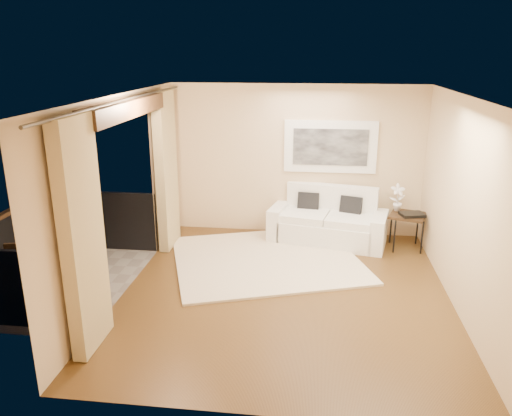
% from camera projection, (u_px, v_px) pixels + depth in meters
% --- Properties ---
extents(floor, '(5.00, 5.00, 0.00)m').
position_uv_depth(floor, '(285.00, 292.00, 7.00)').
color(floor, brown).
rests_on(floor, ground).
extents(room_shell, '(5.00, 6.40, 5.00)m').
position_uv_depth(room_shell, '(125.00, 109.00, 6.48)').
color(room_shell, white).
rests_on(room_shell, ground).
extents(balcony, '(1.81, 2.60, 1.17)m').
position_uv_depth(balcony, '(61.00, 269.00, 7.33)').
color(balcony, '#605B56').
rests_on(balcony, ground).
extents(curtains, '(0.16, 4.80, 2.64)m').
position_uv_depth(curtains, '(133.00, 196.00, 6.84)').
color(curtains, tan).
rests_on(curtains, ground).
extents(artwork, '(1.62, 0.07, 0.92)m').
position_uv_depth(artwork, '(330.00, 147.00, 8.77)').
color(artwork, white).
rests_on(artwork, room_shell).
extents(rug, '(3.54, 3.31, 0.04)m').
position_uv_depth(rug, '(267.00, 259.00, 8.06)').
color(rug, beige).
rests_on(rug, floor).
extents(sofa, '(2.13, 1.25, 0.96)m').
position_uv_depth(sofa, '(328.00, 222.00, 8.80)').
color(sofa, white).
rests_on(sofa, floor).
extents(side_table, '(0.71, 0.71, 0.61)m').
position_uv_depth(side_table, '(407.00, 218.00, 8.40)').
color(side_table, '#321F10').
rests_on(side_table, floor).
extents(tray, '(0.44, 0.36, 0.05)m').
position_uv_depth(tray, '(412.00, 214.00, 8.30)').
color(tray, black).
rests_on(tray, side_table).
extents(orchid, '(0.27, 0.20, 0.48)m').
position_uv_depth(orchid, '(398.00, 198.00, 8.49)').
color(orchid, white).
rests_on(orchid, side_table).
extents(bistro_table, '(0.88, 0.88, 0.83)m').
position_uv_depth(bistro_table, '(62.00, 245.00, 6.69)').
color(bistro_table, '#321F10').
rests_on(bistro_table, balcony).
extents(balcony_chair_far, '(0.49, 0.50, 0.92)m').
position_uv_depth(balcony_chair_far, '(78.00, 233.00, 7.74)').
color(balcony_chair_far, '#321F10').
rests_on(balcony_chair_far, balcony).
extents(balcony_chair_near, '(0.48, 0.49, 0.91)m').
position_uv_depth(balcony_chair_near, '(22.00, 273.00, 6.37)').
color(balcony_chair_near, '#321F10').
rests_on(balcony_chair_near, balcony).
extents(ice_bucket, '(0.18, 0.18, 0.20)m').
position_uv_depth(ice_bucket, '(53.00, 230.00, 6.72)').
color(ice_bucket, white).
rests_on(ice_bucket, bistro_table).
extents(candle, '(0.06, 0.06, 0.07)m').
position_uv_depth(candle, '(71.00, 233.00, 6.81)').
color(candle, red).
rests_on(candle, bistro_table).
extents(vase, '(0.04, 0.04, 0.18)m').
position_uv_depth(vase, '(54.00, 239.00, 6.43)').
color(vase, silver).
rests_on(vase, bistro_table).
extents(glass_a, '(0.06, 0.06, 0.12)m').
position_uv_depth(glass_a, '(71.00, 237.00, 6.58)').
color(glass_a, silver).
rests_on(glass_a, bistro_table).
extents(glass_b, '(0.06, 0.06, 0.12)m').
position_uv_depth(glass_b, '(77.00, 235.00, 6.65)').
color(glass_b, silver).
rests_on(glass_b, bistro_table).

